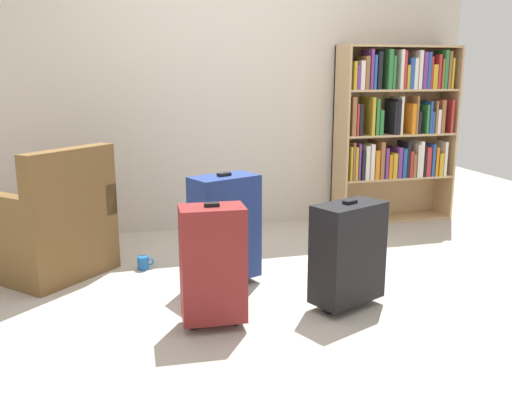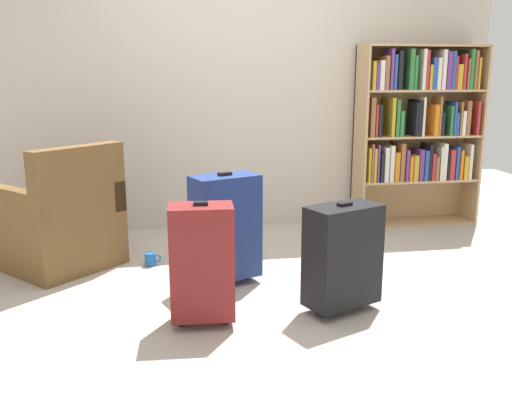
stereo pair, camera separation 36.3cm
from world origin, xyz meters
name	(u,v)px [view 2 (the right image)]	position (x,y,z in m)	size (l,w,h in m)	color
ground_plane	(276,291)	(0.00, 0.00, 0.00)	(8.15, 8.15, 0.00)	#B2A899
back_wall	(239,82)	(0.00, 1.69, 1.30)	(4.66, 0.10, 2.60)	beige
bookshelf	(417,126)	(1.60, 1.45, 0.90)	(1.12, 0.33, 1.62)	tan
armchair	(61,224)	(-1.43, 0.74, 0.32)	(0.99, 0.99, 0.90)	brown
mug	(151,259)	(-0.81, 0.65, 0.05)	(0.12, 0.08, 0.10)	#1959A5
suitcase_black	(343,255)	(0.32, -0.36, 0.34)	(0.49, 0.38, 0.66)	black
suitcase_navy_blue	(225,227)	(-0.30, 0.20, 0.39)	(0.49, 0.37, 0.76)	navy
suitcase_dark_red	(202,262)	(-0.51, -0.41, 0.37)	(0.36, 0.24, 0.71)	maroon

